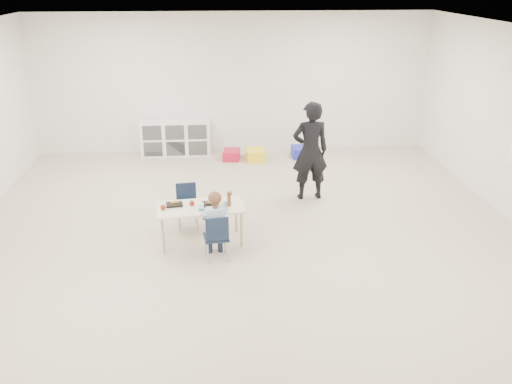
{
  "coord_description": "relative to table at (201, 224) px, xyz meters",
  "views": [
    {
      "loc": [
        -0.4,
        -6.48,
        3.47
      ],
      "look_at": [
        0.11,
        -0.02,
        0.85
      ],
      "focal_mm": 38.0,
      "sensor_mm": 36.0,
      "label": 1
    }
  ],
  "objects": [
    {
      "name": "chair_near",
      "position": [
        0.21,
        -0.49,
        0.05
      ],
      "size": [
        0.34,
        0.33,
        0.64
      ],
      "primitive_type": null,
      "rotation": [
        0.0,
        0.0,
        0.11
      ],
      "color": "#111C33",
      "rests_on": "ground"
    },
    {
      "name": "apple_far",
      "position": [
        -0.49,
        -0.08,
        0.3
      ],
      "size": [
        0.07,
        0.07,
        0.07
      ],
      "primitive_type": "sphere",
      "color": "maroon",
      "rests_on": "table"
    },
    {
      "name": "milk_carton",
      "position": [
        0.01,
        -0.14,
        0.31
      ],
      "size": [
        0.08,
        0.08,
        0.1
      ],
      "primitive_type": "cube",
      "rotation": [
        0.0,
        0.0,
        0.11
      ],
      "color": "white",
      "rests_on": "table"
    },
    {
      "name": "bin_red",
      "position": [
        0.54,
        3.57,
        -0.17
      ],
      "size": [
        0.37,
        0.45,
        0.2
      ],
      "primitive_type": "cube",
      "rotation": [
        0.0,
        0.0,
        -0.16
      ],
      "color": "red",
      "rests_on": "ground"
    },
    {
      "name": "lunch_tray_near",
      "position": [
        0.13,
        0.04,
        0.28
      ],
      "size": [
        0.24,
        0.18,
        0.03
      ],
      "primitive_type": "cube",
      "rotation": [
        0.0,
        0.0,
        0.11
      ],
      "color": "black",
      "rests_on": "table"
    },
    {
      "name": "apple_near",
      "position": [
        -0.11,
        0.03,
        0.3
      ],
      "size": [
        0.07,
        0.07,
        0.07
      ],
      "primitive_type": "sphere",
      "color": "maroon",
      "rests_on": "table"
    },
    {
      "name": "bin_yellow",
      "position": [
        1.02,
        3.49,
        -0.17
      ],
      "size": [
        0.35,
        0.44,
        0.21
      ],
      "primitive_type": "cube",
      "rotation": [
        0.0,
        0.0,
        0.01
      ],
      "color": "yellow",
      "rests_on": "ground"
    },
    {
      "name": "lunch_tray_far",
      "position": [
        -0.35,
        0.06,
        0.28
      ],
      "size": [
        0.24,
        0.18,
        0.03
      ],
      "primitive_type": "cube",
      "rotation": [
        0.0,
        0.0,
        0.11
      ],
      "color": "black",
      "rests_on": "table"
    },
    {
      "name": "table",
      "position": [
        0.0,
        0.0,
        0.0
      ],
      "size": [
        1.23,
        0.71,
        0.54
      ],
      "rotation": [
        0.0,
        0.0,
        0.11
      ],
      "color": "#FDEDCA",
      "rests_on": "ground"
    },
    {
      "name": "adult",
      "position": [
        1.75,
        1.48,
        0.54
      ],
      "size": [
        0.62,
        0.44,
        1.62
      ],
      "primitive_type": "imported",
      "rotation": [
        0.0,
        0.0,
        3.23
      ],
      "color": "black",
      "rests_on": "ground"
    },
    {
      "name": "bin_blue",
      "position": [
        1.95,
        3.62,
        -0.17
      ],
      "size": [
        0.34,
        0.43,
        0.21
      ],
      "primitive_type": "cube",
      "rotation": [
        0.0,
        0.0,
        0.02
      ],
      "color": "#1620A5",
      "rests_on": "ground"
    },
    {
      "name": "bread_roll",
      "position": [
        0.32,
        -0.06,
        0.3
      ],
      "size": [
        0.09,
        0.09,
        0.07
      ],
      "primitive_type": "ellipsoid",
      "color": "tan",
      "rests_on": "table"
    },
    {
      "name": "child",
      "position": [
        0.21,
        -0.49,
        0.23
      ],
      "size": [
        0.47,
        0.47,
        1.02
      ],
      "primitive_type": null,
      "rotation": [
        0.0,
        0.0,
        0.11
      ],
      "color": "#B7D7F8",
      "rests_on": "chair_near"
    },
    {
      "name": "room",
      "position": [
        0.63,
        -0.29,
        1.13
      ],
      "size": [
        9.0,
        9.02,
        2.8
      ],
      "color": "beige",
      "rests_on": "ground"
    },
    {
      "name": "cubby_shelf",
      "position": [
        -0.57,
        3.99,
        0.08
      ],
      "size": [
        1.4,
        0.4,
        0.7
      ],
      "primitive_type": "cube",
      "color": "white",
      "rests_on": "ground"
    },
    {
      "name": "chair_far",
      "position": [
        -0.21,
        0.49,
        0.05
      ],
      "size": [
        0.34,
        0.33,
        0.64
      ],
      "primitive_type": null,
      "rotation": [
        0.0,
        0.0,
        0.11
      ],
      "color": "#111C33",
      "rests_on": "ground"
    }
  ]
}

